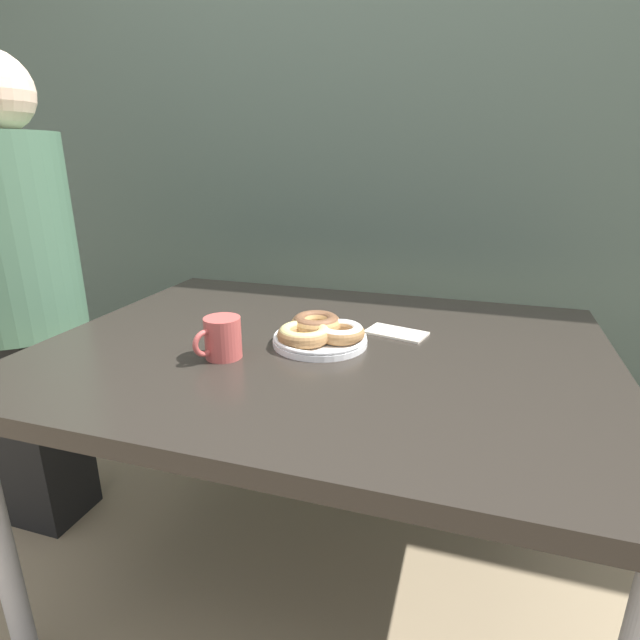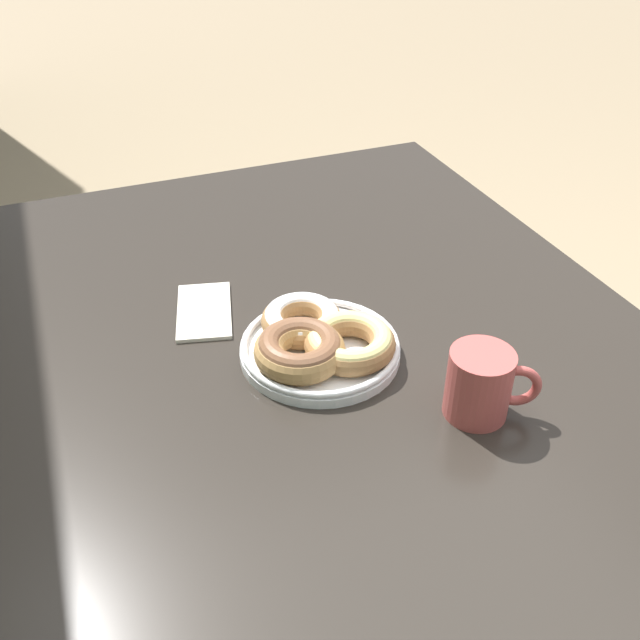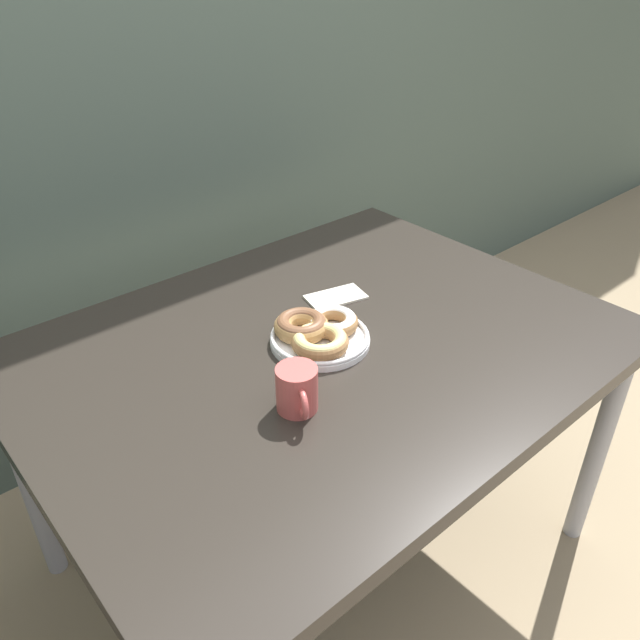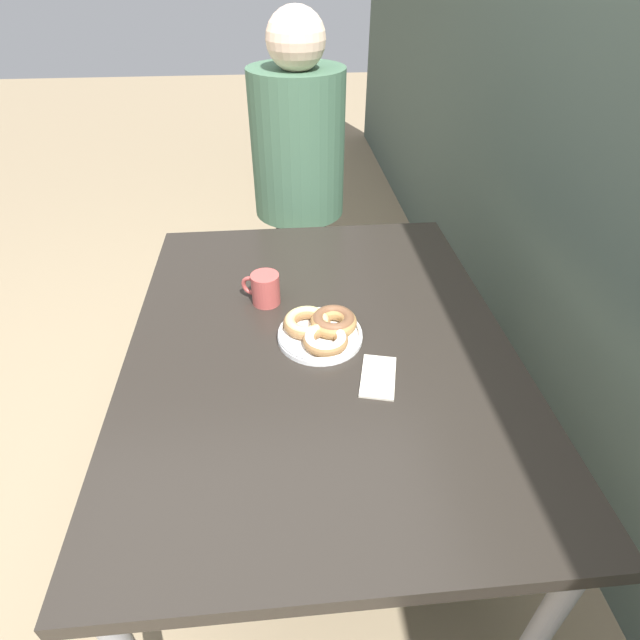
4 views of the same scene
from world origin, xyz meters
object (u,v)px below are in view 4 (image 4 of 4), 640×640
at_px(donut_plate, 321,329).
at_px(napkin, 378,377).
at_px(dining_table, 320,358).
at_px(person_figure, 299,185).
at_px(coffee_mug, 265,288).

relative_size(donut_plate, napkin, 1.44).
height_order(dining_table, donut_plate, donut_plate).
bearing_deg(napkin, person_figure, -173.28).
bearing_deg(person_figure, napkin, 6.72).
distance_m(donut_plate, coffee_mug, 0.23).
height_order(donut_plate, person_figure, person_figure).
xyz_separation_m(coffee_mug, napkin, (0.34, 0.27, -0.04)).
bearing_deg(person_figure, donut_plate, 0.43).
bearing_deg(coffee_mug, donut_plate, 39.55).
bearing_deg(coffee_mug, person_figure, 169.41).
bearing_deg(coffee_mug, dining_table, 36.75).
distance_m(dining_table, donut_plate, 0.09).
distance_m(dining_table, person_figure, 0.93).
distance_m(coffee_mug, person_figure, 0.75).
xyz_separation_m(person_figure, napkin, (1.08, 0.13, -0.04)).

